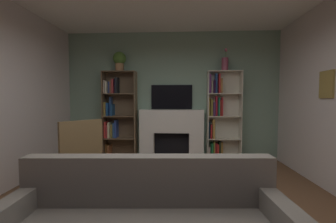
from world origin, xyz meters
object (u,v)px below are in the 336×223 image
vase_with_flowers (225,63)px  fireplace (172,133)px  bookshelf_left (117,115)px  potted_plant (119,60)px  tv (172,97)px  bookshelf_right (220,117)px  armchair (76,154)px

vase_with_flowers → fireplace: bearing=178.8°
bookshelf_left → potted_plant: (0.09, -0.03, 1.21)m
bookshelf_left → potted_plant: potted_plant is taller
fireplace → tv: 0.80m
bookshelf_right → potted_plant: (-2.19, -0.06, 1.25)m
potted_plant → bookshelf_left: bearing=160.5°
armchair → bookshelf_left: bearing=85.0°
tv → bookshelf_left: (-1.23, -0.09, -0.40)m
potted_plant → vase_with_flowers: size_ratio=0.89×
bookshelf_left → bookshelf_right: size_ratio=1.00×
tv → fireplace: bearing=-90.0°
tv → potted_plant: bearing=-174.0°
tv → armchair: bearing=-128.4°
bookshelf_left → potted_plant: 1.21m
fireplace → tv: bearing=90.0°
tv → bookshelf_right: bookshelf_right is taller
tv → armchair: (-1.38, -1.74, -0.88)m
tv → vase_with_flowers: (1.14, -0.12, 0.72)m
fireplace → bookshelf_left: bearing=179.6°
fireplace → vase_with_flowers: (1.14, -0.02, 1.51)m
tv → vase_with_flowers: 1.35m
tv → vase_with_flowers: size_ratio=1.88×
potted_plant → armchair: potted_plant is taller
bookshelf_right → potted_plant: bearing=-178.5°
vase_with_flowers → bookshelf_left: bearing=179.2°
potted_plant → armchair: bearing=-98.3°
bookshelf_right → armchair: size_ratio=1.87×
bookshelf_right → vase_with_flowers: vase_with_flowers is taller
bookshelf_left → vase_with_flowers: 2.62m
bookshelf_left → vase_with_flowers: bearing=-0.8°
potted_plant → vase_with_flowers: 2.28m
armchair → bookshelf_right: bearing=34.6°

